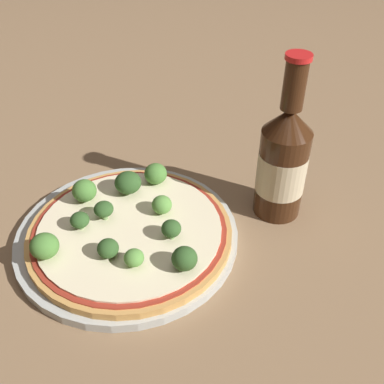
{
  "coord_description": "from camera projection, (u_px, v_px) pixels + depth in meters",
  "views": [
    {
      "loc": [
        0.3,
        -0.32,
        0.4
      ],
      "look_at": [
        0.06,
        0.03,
        0.06
      ],
      "focal_mm": 42.0,
      "sensor_mm": 36.0,
      "label": 1
    }
  ],
  "objects": [
    {
      "name": "ground_plane",
      "position": [
        142.0,
        226.0,
        0.59
      ],
      "size": [
        3.0,
        3.0,
        0.0
      ],
      "primitive_type": "plane",
      "color": "#846647"
    },
    {
      "name": "plate",
      "position": [
        129.0,
        236.0,
        0.57
      ],
      "size": [
        0.28,
        0.28,
        0.01
      ],
      "color": "#B2B7B2",
      "rests_on": "ground_plane"
    },
    {
      "name": "pizza",
      "position": [
        130.0,
        231.0,
        0.55
      ],
      "size": [
        0.25,
        0.25,
        0.01
      ],
      "color": "tan",
      "rests_on": "plate"
    },
    {
      "name": "broccoli_floret_0",
      "position": [
        162.0,
        205.0,
        0.56
      ],
      "size": [
        0.03,
        0.03,
        0.02
      ],
      "color": "#6B8E51",
      "rests_on": "pizza"
    },
    {
      "name": "broccoli_floret_1",
      "position": [
        171.0,
        229.0,
        0.53
      ],
      "size": [
        0.02,
        0.02,
        0.02
      ],
      "color": "#6B8E51",
      "rests_on": "pizza"
    },
    {
      "name": "broccoli_floret_2",
      "position": [
        128.0,
        183.0,
        0.59
      ],
      "size": [
        0.04,
        0.04,
        0.03
      ],
      "color": "#6B8E51",
      "rests_on": "pizza"
    },
    {
      "name": "broccoli_floret_3",
      "position": [
        134.0,
        258.0,
        0.5
      ],
      "size": [
        0.02,
        0.02,
        0.02
      ],
      "color": "#6B8E51",
      "rests_on": "pizza"
    },
    {
      "name": "broccoli_floret_4",
      "position": [
        44.0,
        246.0,
        0.5
      ],
      "size": [
        0.03,
        0.03,
        0.03
      ],
      "color": "#6B8E51",
      "rests_on": "pizza"
    },
    {
      "name": "broccoli_floret_5",
      "position": [
        185.0,
        259.0,
        0.49
      ],
      "size": [
        0.03,
        0.03,
        0.03
      ],
      "color": "#6B8E51",
      "rests_on": "pizza"
    },
    {
      "name": "broccoli_floret_6",
      "position": [
        104.0,
        209.0,
        0.55
      ],
      "size": [
        0.02,
        0.02,
        0.02
      ],
      "color": "#6B8E51",
      "rests_on": "pizza"
    },
    {
      "name": "broccoli_floret_7",
      "position": [
        84.0,
        191.0,
        0.58
      ],
      "size": [
        0.03,
        0.03,
        0.03
      ],
      "color": "#6B8E51",
      "rests_on": "pizza"
    },
    {
      "name": "broccoli_floret_8",
      "position": [
        156.0,
        174.0,
        0.61
      ],
      "size": [
        0.03,
        0.03,
        0.03
      ],
      "color": "#6B8E51",
      "rests_on": "pizza"
    },
    {
      "name": "broccoli_floret_9",
      "position": [
        80.0,
        220.0,
        0.54
      ],
      "size": [
        0.02,
        0.02,
        0.02
      ],
      "color": "#6B8E51",
      "rests_on": "pizza"
    },
    {
      "name": "broccoli_floret_10",
      "position": [
        108.0,
        248.0,
        0.51
      ],
      "size": [
        0.02,
        0.02,
        0.02
      ],
      "color": "#6B8E51",
      "rests_on": "pizza"
    },
    {
      "name": "beer_bottle",
      "position": [
        283.0,
        161.0,
        0.57
      ],
      "size": [
        0.06,
        0.06,
        0.22
      ],
      "color": "#381E0F",
      "rests_on": "ground_plane"
    }
  ]
}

